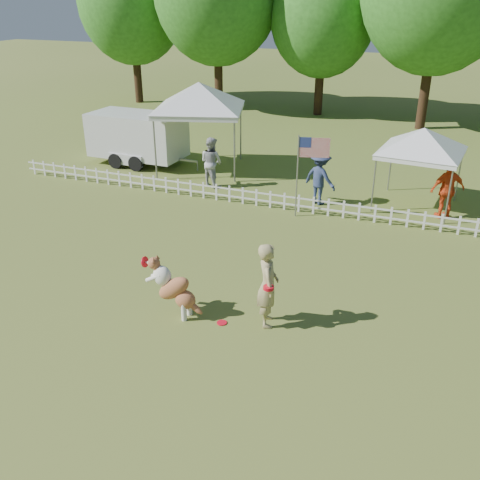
% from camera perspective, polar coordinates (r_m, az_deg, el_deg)
% --- Properties ---
extents(ground, '(120.00, 120.00, 0.00)m').
position_cam_1_polar(ground, '(12.22, -4.06, -8.29)').
color(ground, '#40571B').
rests_on(ground, ground).
extents(picket_fence, '(22.00, 0.08, 0.60)m').
position_cam_1_polar(picket_fence, '(17.96, 5.52, 4.02)').
color(picket_fence, silver).
rests_on(picket_fence, ground).
extents(handler, '(0.70, 0.83, 1.94)m').
position_cam_1_polar(handler, '(11.53, 2.98, -4.81)').
color(handler, tan).
rests_on(handler, ground).
extents(dog, '(1.34, 0.51, 1.36)m').
position_cam_1_polar(dog, '(12.05, -6.98, -5.15)').
color(dog, brown).
rests_on(dog, ground).
extents(frisbee_on_turf, '(0.27, 0.27, 0.02)m').
position_cam_1_polar(frisbee_on_turf, '(12.02, -1.95, -8.81)').
color(frisbee_on_turf, red).
rests_on(frisbee_on_turf, ground).
extents(canopy_tent_left, '(4.15, 4.15, 3.43)m').
position_cam_1_polar(canopy_tent_left, '(22.01, -4.29, 11.84)').
color(canopy_tent_left, silver).
rests_on(canopy_tent_left, ground).
extents(canopy_tent_right, '(2.81, 2.81, 2.64)m').
position_cam_1_polar(canopy_tent_right, '(18.96, 18.54, 7.22)').
color(canopy_tent_right, silver).
rests_on(canopy_tent_right, ground).
extents(cargo_trailer, '(4.96, 2.28, 2.16)m').
position_cam_1_polar(cargo_trailer, '(23.31, -10.86, 10.61)').
color(cargo_trailer, silver).
rests_on(cargo_trailer, ground).
extents(flag_pole, '(1.02, 0.37, 2.68)m').
position_cam_1_polar(flag_pole, '(17.19, 6.11, 6.70)').
color(flag_pole, gray).
rests_on(flag_pole, ground).
extents(spectator_a, '(1.09, 0.97, 1.87)m').
position_cam_1_polar(spectator_a, '(20.11, -3.07, 8.31)').
color(spectator_a, '#A6A5AB').
rests_on(spectator_a, ground).
extents(spectator_b, '(1.39, 1.13, 1.88)m').
position_cam_1_polar(spectator_b, '(18.51, 8.53, 6.59)').
color(spectator_b, navy).
rests_on(spectator_b, ground).
extents(spectator_c, '(1.21, 0.96, 1.92)m').
position_cam_1_polar(spectator_c, '(18.34, 21.26, 5.03)').
color(spectator_c, '#E3471A').
rests_on(spectator_c, ground).
extents(tree_far_left, '(6.60, 6.60, 11.00)m').
position_cam_1_polar(tree_far_left, '(36.80, -11.37, 22.69)').
color(tree_far_left, '#29621C').
rests_on(tree_far_left, ground).
extents(tree_left, '(7.40, 7.40, 12.00)m').
position_cam_1_polar(tree_left, '(33.52, -2.43, 23.78)').
color(tree_left, '#29621C').
rests_on(tree_left, ground).
extents(tree_center_left, '(6.00, 6.00, 9.80)m').
position_cam_1_polar(tree_center_left, '(32.59, 8.82, 21.56)').
color(tree_center_left, '#29621C').
rests_on(tree_center_left, ground).
extents(tree_center_right, '(7.60, 7.60, 12.60)m').
position_cam_1_polar(tree_center_right, '(30.20, 20.33, 22.85)').
color(tree_center_right, '#29621C').
rests_on(tree_center_right, ground).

